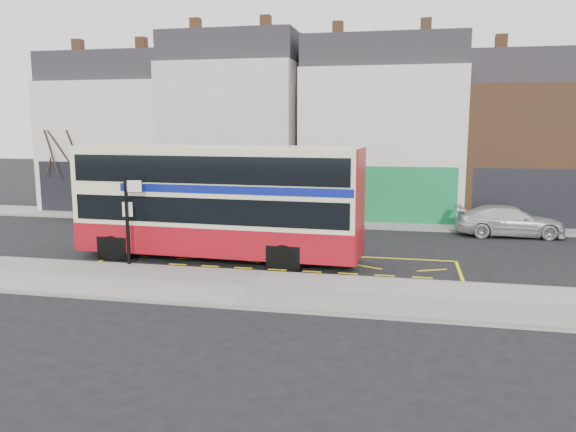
% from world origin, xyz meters
% --- Properties ---
extents(ground, '(120.00, 120.00, 0.00)m').
position_xyz_m(ground, '(0.00, 0.00, 0.00)').
color(ground, black).
rests_on(ground, ground).
extents(pavement, '(40.00, 4.00, 0.15)m').
position_xyz_m(pavement, '(0.00, -2.30, 0.07)').
color(pavement, '#9A9692').
rests_on(pavement, ground).
extents(kerb, '(40.00, 0.15, 0.15)m').
position_xyz_m(kerb, '(0.00, -0.38, 0.07)').
color(kerb, gray).
rests_on(kerb, ground).
extents(far_pavement, '(50.00, 3.00, 0.15)m').
position_xyz_m(far_pavement, '(0.00, 11.00, 0.07)').
color(far_pavement, '#9A9692').
rests_on(far_pavement, ground).
extents(road_markings, '(14.00, 3.40, 0.01)m').
position_xyz_m(road_markings, '(0.00, 1.60, 0.01)').
color(road_markings, yellow).
rests_on(road_markings, ground).
extents(terrace_far_left, '(8.00, 8.01, 10.80)m').
position_xyz_m(terrace_far_left, '(-13.50, 14.99, 4.82)').
color(terrace_far_left, silver).
rests_on(terrace_far_left, ground).
extents(terrace_left, '(8.00, 8.01, 11.80)m').
position_xyz_m(terrace_left, '(-5.50, 14.99, 5.32)').
color(terrace_left, silver).
rests_on(terrace_left, ground).
extents(terrace_green_shop, '(9.00, 8.01, 11.30)m').
position_xyz_m(terrace_green_shop, '(3.50, 14.99, 5.07)').
color(terrace_green_shop, silver).
rests_on(terrace_green_shop, ground).
extents(terrace_right, '(9.00, 8.01, 10.30)m').
position_xyz_m(terrace_right, '(12.50, 14.99, 4.57)').
color(terrace_right, brown).
rests_on(terrace_right, ground).
extents(double_decker_bus, '(11.56, 3.05, 4.59)m').
position_xyz_m(double_decker_bus, '(-2.37, 1.56, 2.41)').
color(double_decker_bus, beige).
rests_on(double_decker_bus, ground).
extents(bus_stop_post, '(0.83, 0.17, 3.32)m').
position_xyz_m(bus_stop_post, '(-5.28, -0.38, 2.12)').
color(bus_stop_post, black).
rests_on(bus_stop_post, pavement).
extents(car_silver, '(4.55, 2.71, 1.45)m').
position_xyz_m(car_silver, '(-11.54, 9.16, 0.73)').
color(car_silver, '#B4B4B9').
rests_on(car_silver, ground).
extents(car_grey, '(4.69, 2.65, 1.46)m').
position_xyz_m(car_grey, '(-0.34, 8.51, 0.73)').
color(car_grey, '#3C3E43').
rests_on(car_grey, ground).
extents(car_white, '(5.22, 2.33, 1.49)m').
position_xyz_m(car_white, '(9.98, 9.17, 0.74)').
color(car_white, beige).
rests_on(car_white, ground).
extents(street_tree_left, '(3.02, 3.02, 6.53)m').
position_xyz_m(street_tree_left, '(-15.55, 11.20, 4.45)').
color(street_tree_left, '#342217').
rests_on(street_tree_left, ground).
extents(street_tree_right, '(2.43, 2.43, 5.25)m').
position_xyz_m(street_tree_right, '(3.68, 12.03, 3.58)').
color(street_tree_right, '#342217').
rests_on(street_tree_right, ground).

